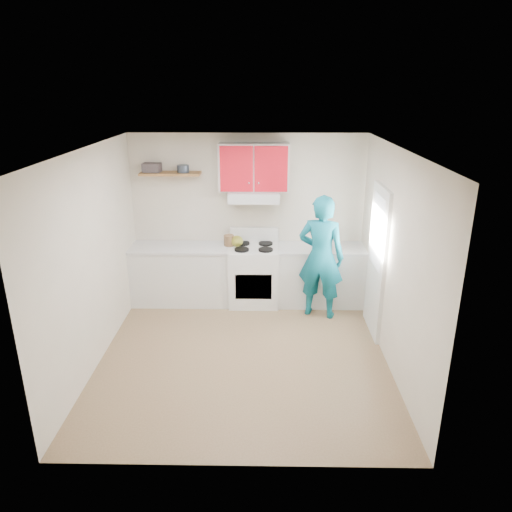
{
  "coord_description": "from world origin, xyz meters",
  "views": [
    {
      "loc": [
        0.25,
        -5.32,
        3.27
      ],
      "look_at": [
        0.15,
        0.55,
        1.15
      ],
      "focal_mm": 33.4,
      "sensor_mm": 36.0,
      "label": 1
    }
  ],
  "objects_px": {
    "stove": "(254,275)",
    "kettle": "(237,241)",
    "person": "(321,257)",
    "tin": "(183,169)",
    "crock": "(229,241)"
  },
  "relations": [
    {
      "from": "crock",
      "to": "person",
      "type": "distance_m",
      "value": 1.46
    },
    {
      "from": "stove",
      "to": "person",
      "type": "bearing_deg",
      "value": -22.97
    },
    {
      "from": "stove",
      "to": "kettle",
      "type": "relative_size",
      "value": 4.8
    },
    {
      "from": "kettle",
      "to": "stove",
      "type": "bearing_deg",
      "value": -7.15
    },
    {
      "from": "stove",
      "to": "tin",
      "type": "relative_size",
      "value": 5.18
    },
    {
      "from": "tin",
      "to": "kettle",
      "type": "xyz_separation_m",
      "value": [
        0.79,
        -0.1,
        -1.09
      ]
    },
    {
      "from": "crock",
      "to": "kettle",
      "type": "bearing_deg",
      "value": -7.26
    },
    {
      "from": "stove",
      "to": "tin",
      "type": "xyz_separation_m",
      "value": [
        -1.05,
        0.17,
        1.63
      ]
    },
    {
      "from": "tin",
      "to": "crock",
      "type": "xyz_separation_m",
      "value": [
        0.67,
        -0.08,
        -1.1
      ]
    },
    {
      "from": "stove",
      "to": "kettle",
      "type": "height_order",
      "value": "kettle"
    },
    {
      "from": "tin",
      "to": "crock",
      "type": "distance_m",
      "value": 1.29
    },
    {
      "from": "stove",
      "to": "kettle",
      "type": "distance_m",
      "value": 0.61
    },
    {
      "from": "stove",
      "to": "crock",
      "type": "distance_m",
      "value": 0.66
    },
    {
      "from": "tin",
      "to": "kettle",
      "type": "height_order",
      "value": "tin"
    },
    {
      "from": "tin",
      "to": "crock",
      "type": "relative_size",
      "value": 0.95
    }
  ]
}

